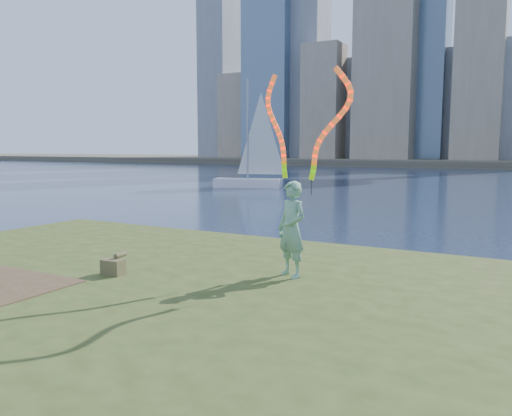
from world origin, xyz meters
The scene contains 6 objects.
ground centered at (0.00, 0.00, 0.00)m, with size 320.00×320.00×0.00m, color #18253D.
grassy_knoll centered at (0.00, -2.30, 0.34)m, with size 20.00×18.00×0.80m.
far_shore centered at (0.00, 95.00, 0.60)m, with size 320.00×40.00×1.20m, color #474234.
woman_with_ribbons centered at (2.61, 0.47, 2.19)m, with size 1.97×0.88×4.21m.
canvas_bag centered at (-0.53, -1.07, 0.97)m, with size 0.44×0.50×0.40m.
sailboat centered at (-13.73, 28.08, 1.54)m, with size 5.92×3.32×8.96m.
Camera 1 is at (6.52, -8.13, 3.27)m, focal length 35.00 mm.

